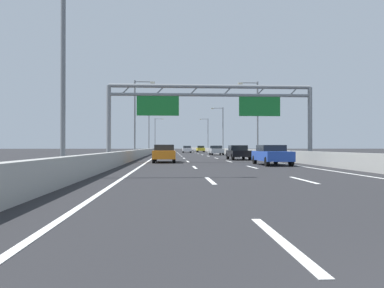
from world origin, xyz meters
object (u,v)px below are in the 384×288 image
object	(u,v)px
streetlamp_right_mid	(256,114)
silver_car	(216,150)
sign_gantry	(211,103)
white_car	(187,149)
yellow_car	(201,149)
black_car	(238,152)
streetlamp_left_mid	(137,113)
streetlamp_right_distant	(207,133)
streetlamp_left_far	(150,127)
streetlamp_left_near	(69,47)
blue_car	(272,154)
streetlamp_right_far	(222,127)
orange_car	(164,153)
streetlamp_left_distant	(156,132)

from	to	relation	value
streetlamp_right_mid	silver_car	world-z (taller)	streetlamp_right_mid
sign_gantry	white_car	xyz separation A→B (m)	(0.24, 48.30, -4.07)
silver_car	yellow_car	xyz separation A→B (m)	(0.08, 30.39, 0.01)
black_car	sign_gantry	bearing A→B (deg)	-119.26
yellow_car	white_car	world-z (taller)	yellow_car
streetlamp_right_mid	black_car	distance (m)	11.89
streetlamp_left_mid	streetlamp_right_distant	xyz separation A→B (m)	(14.93, 61.67, 0.00)
sign_gantry	streetlamp_left_far	bearing A→B (deg)	98.98
streetlamp_right_mid	white_car	world-z (taller)	streetlamp_right_mid
black_car	white_car	xyz separation A→B (m)	(-3.15, 42.24, 0.02)
sign_gantry	streetlamp_left_near	size ratio (longest dim) A/B	1.77
streetlamp_left_mid	blue_car	bearing A→B (deg)	-61.43
streetlamp_right_far	white_car	bearing A→B (deg)	170.12
yellow_car	orange_car	size ratio (longest dim) A/B	0.99
streetlamp_right_far	silver_car	size ratio (longest dim) A/B	2.30
streetlamp_left_mid	black_car	bearing A→B (deg)	-43.14
streetlamp_left_mid	streetlamp_right_mid	distance (m)	14.93
streetlamp_right_mid	silver_car	bearing A→B (deg)	109.48
sign_gantry	blue_car	size ratio (longest dim) A/B	3.63
blue_car	orange_car	size ratio (longest dim) A/B	1.01
streetlamp_left_near	orange_car	xyz separation A→B (m)	(3.66, 15.23, -4.65)
blue_car	streetlamp_right_far	bearing A→B (deg)	85.90
silver_car	white_car	size ratio (longest dim) A/B	0.96
streetlamp_left_distant	streetlamp_right_distant	world-z (taller)	same
streetlamp_left_far	streetlamp_left_near	bearing A→B (deg)	-90.00
black_car	streetlamp_left_far	bearing A→B (deg)	104.80
sign_gantry	streetlamp_left_distant	bearing A→B (deg)	95.45
streetlamp_right_far	black_car	size ratio (longest dim) A/B	2.27
streetlamp_right_mid	blue_car	bearing A→B (deg)	-100.13
streetlamp_left_distant	sign_gantry	bearing A→B (deg)	-84.55
streetlamp_right_far	streetlamp_left_near	bearing A→B (deg)	-103.61
streetlamp_left_mid	silver_car	xyz separation A→B (m)	(11.22, 10.50, -4.64)
streetlamp_right_far	orange_car	distance (m)	48.01
streetlamp_left_distant	streetlamp_right_distant	bearing A→B (deg)	0.00
orange_car	blue_car	bearing A→B (deg)	-33.62
black_car	white_car	size ratio (longest dim) A/B	0.98
silver_car	orange_car	world-z (taller)	same
streetlamp_left_distant	blue_car	xyz separation A→B (m)	(11.24, -82.32, -4.66)
orange_car	sign_gantry	bearing A→B (deg)	-9.06
streetlamp_right_distant	streetlamp_left_mid	bearing A→B (deg)	-103.61
streetlamp_left_near	orange_car	world-z (taller)	streetlamp_left_near
streetlamp_left_distant	blue_car	distance (m)	83.21
sign_gantry	streetlamp_right_distant	bearing A→B (deg)	84.50
sign_gantry	silver_car	distance (m)	27.27
streetlamp_left_near	black_car	size ratio (longest dim) A/B	2.27
streetlamp_left_distant	yellow_car	size ratio (longest dim) A/B	2.09
streetlamp_left_far	white_car	bearing A→B (deg)	9.35
streetlamp_left_near	streetlamp_left_mid	size ratio (longest dim) A/B	1.00
silver_car	streetlamp_left_mid	bearing A→B (deg)	-136.90
streetlamp_right_far	white_car	size ratio (longest dim) A/B	2.22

